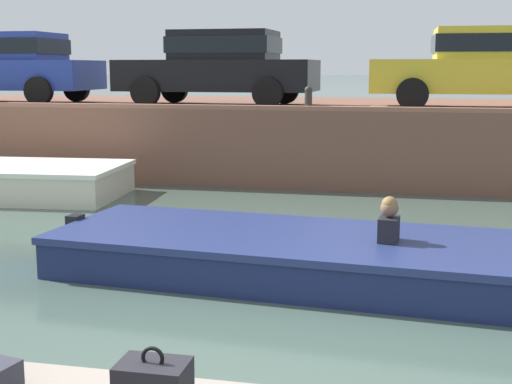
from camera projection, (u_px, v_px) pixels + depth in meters
ground_plane at (313, 264)px, 8.44m from camera, size 400.00×400.00×0.00m
far_quay_wall at (362, 137)px, 16.01m from camera, size 60.00×6.00×1.50m
far_wall_coping at (352, 109)px, 13.10m from camera, size 60.00×0.24×0.08m
motorboat_passing at (335, 258)px, 7.78m from camera, size 7.02×2.50×0.96m
car_leftmost_blue at (8, 65)px, 15.93m from camera, size 4.08×1.94×1.54m
car_left_inner_black at (220, 65)px, 14.90m from camera, size 4.15×1.98×1.54m
car_centre_yellow at (485, 64)px, 13.80m from camera, size 4.30×2.10×1.54m
mooring_bollard_mid at (308, 97)px, 13.36m from camera, size 0.15×0.15×0.45m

